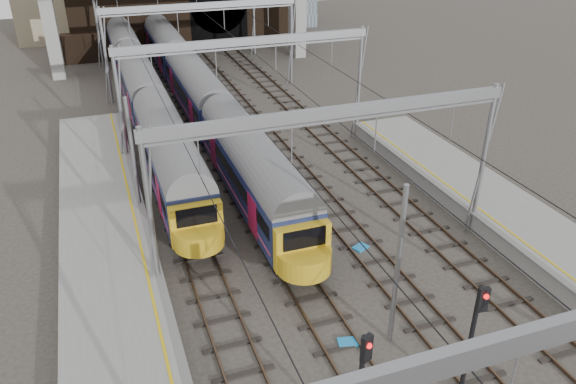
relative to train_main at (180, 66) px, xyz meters
name	(u,v)px	position (x,y,z in m)	size (l,w,h in m)	color
ground	(416,376)	(2.00, -37.02, -2.40)	(160.00, 160.00, 0.00)	#38332D
tracks	(283,196)	(2.00, -22.02, -2.38)	(14.40, 80.00, 0.22)	#4C3828
overhead_line	(249,59)	(2.00, -15.53, 4.17)	(16.80, 80.00, 8.00)	gray
retaining_wall	(185,12)	(3.40, 14.91, 1.93)	(28.00, 2.75, 9.00)	black
train_main	(180,66)	(0.00, 0.00, 0.00)	(2.65, 61.32, 4.61)	black
train_second	(140,85)	(-4.00, -4.55, -0.03)	(2.60, 45.17, 4.54)	black
signal_near_left	(362,381)	(-1.48, -39.14, 0.69)	(0.39, 0.47, 4.89)	black
signal_near_centre	(474,331)	(2.90, -38.50, 0.73)	(0.37, 0.47, 4.97)	black
equip_cover_a	(348,342)	(0.35, -34.61, -2.35)	(0.78, 0.55, 0.09)	#1B86D1
equip_cover_b	(296,278)	(-0.12, -29.91, -2.35)	(0.79, 0.56, 0.09)	#1B86D1
equip_cover_c	(360,247)	(3.87, -28.62, -2.35)	(0.78, 0.55, 0.09)	#1B86D1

